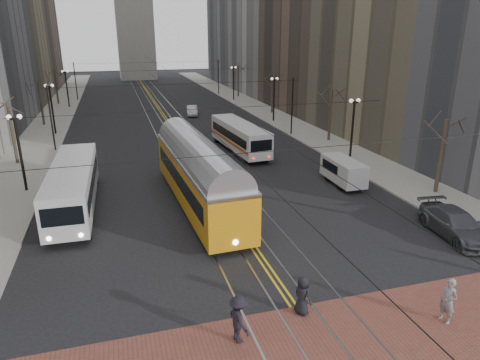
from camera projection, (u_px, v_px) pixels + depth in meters
ground at (285, 294)px, 19.64m from camera, size 260.00×260.00×0.00m
sidewalk_left at (51, 123)px, 56.43m from camera, size 5.00×140.00×0.15m
sidewalk_right at (265, 112)px, 64.43m from camera, size 5.00×140.00×0.15m
crosswalk_band at (326, 353)px, 16.01m from camera, size 25.00×6.00×0.01m
streetcar_rails at (165, 118)px, 60.45m from camera, size 4.80×130.00×0.02m
centre_lines at (165, 118)px, 60.45m from camera, size 0.42×130.00×0.01m
lamp_posts at (183, 119)px, 44.80m from camera, size 27.60×57.20×5.60m
street_trees at (174, 109)px, 50.70m from camera, size 31.68×53.28×5.60m
trolley_wires at (174, 101)px, 50.00m from camera, size 25.96×120.00×6.60m
transit_bus at (74, 188)px, 28.65m from camera, size 2.77×12.34×3.07m
streetcar at (199, 180)px, 29.26m from camera, size 3.70×15.79×3.69m
rear_bus at (239, 138)px, 42.84m from camera, size 3.23×11.19×2.88m
cargo_van at (343, 172)px, 33.50m from camera, size 1.86×4.65×2.04m
sedan_grey at (226, 122)px, 53.42m from camera, size 2.42×4.92×1.62m
sedan_silver at (192, 111)px, 62.00m from camera, size 2.04×4.37×1.39m
sedan_parked at (456, 224)px, 25.01m from camera, size 2.78×5.61×1.57m
pedestrian_a at (303, 295)px, 18.02m from camera, size 0.84×1.01×1.76m
pedestrian_b at (448, 301)px, 17.47m from camera, size 0.60×0.80×1.98m
pedestrian_d at (239, 319)px, 16.35m from camera, size 1.00×1.41×1.98m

